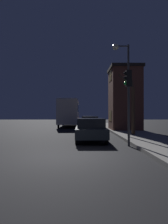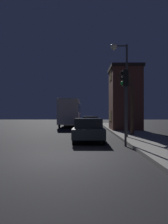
{
  "view_description": "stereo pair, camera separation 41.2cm",
  "coord_description": "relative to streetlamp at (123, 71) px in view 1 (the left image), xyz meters",
  "views": [
    {
      "loc": [
        0.61,
        -8.95,
        1.76
      ],
      "look_at": [
        0.78,
        12.98,
        1.96
      ],
      "focal_mm": 35.0,
      "sensor_mm": 36.0,
      "label": 1
    },
    {
      "loc": [
        1.02,
        -8.95,
        1.76
      ],
      "look_at": [
        0.78,
        12.98,
        1.96
      ],
      "focal_mm": 35.0,
      "sensor_mm": 36.0,
      "label": 2
    }
  ],
  "objects": [
    {
      "name": "bare_tree",
      "position": [
        1.04,
        1.71,
        -2.2
      ],
      "size": [
        1.22,
        1.06,
        4.87
      ],
      "color": "#473323",
      "rests_on": "sidewalk"
    },
    {
      "name": "bus",
      "position": [
        -4.67,
        15.31,
        -2.59
      ],
      "size": [
        2.54,
        10.0,
        3.66
      ],
      "color": "beige",
      "rests_on": "ground"
    },
    {
      "name": "streetlamp",
      "position": [
        0.0,
        0.0,
        0.0
      ],
      "size": [
        1.2,
        0.45,
        6.53
      ],
      "color": "#38383A",
      "rests_on": "sidewalk"
    },
    {
      "name": "ground_plane",
      "position": [
        -3.46,
        -6.27,
        -4.76
      ],
      "size": [
        120.0,
        120.0,
        0.0
      ],
      "primitive_type": "plane",
      "color": "black"
    },
    {
      "name": "car_near_lane",
      "position": [
        -2.31,
        -1.14,
        -3.98
      ],
      "size": [
        1.89,
        4.75,
        1.49
      ],
      "color": "black",
      "rests_on": "ground"
    },
    {
      "name": "brick_building",
      "position": [
        1.57,
        7.55,
        -1.32
      ],
      "size": [
        3.19,
        4.12,
        6.49
      ],
      "color": "brown",
      "rests_on": "sidewalk"
    },
    {
      "name": "car_far_lane",
      "position": [
        -2.13,
        18.52,
        -3.99
      ],
      "size": [
        1.77,
        4.76,
        1.44
      ],
      "color": "#B21E19",
      "rests_on": "ground"
    },
    {
      "name": "traffic_light",
      "position": [
        -0.34,
        -3.34,
        -1.77
      ],
      "size": [
        0.43,
        0.24,
        4.17
      ],
      "color": "#38383A",
      "rests_on": "ground"
    },
    {
      "name": "car_mid_lane",
      "position": [
        -2.01,
        8.74,
        -3.97
      ],
      "size": [
        1.83,
        4.61,
        1.51
      ],
      "color": "navy",
      "rests_on": "ground"
    }
  ]
}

